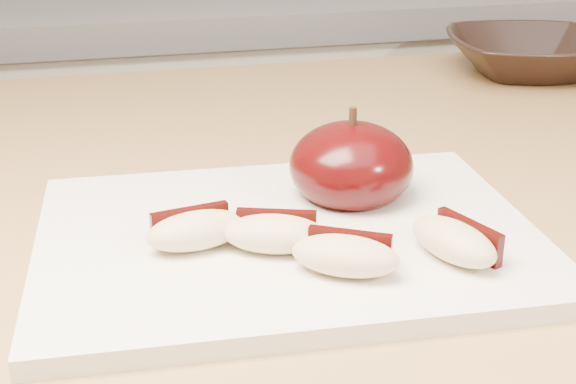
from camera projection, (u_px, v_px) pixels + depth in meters
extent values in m
cube|color=silver|center=(220.00, 262.00, 1.42)|extent=(2.40, 0.60, 0.90)
cube|color=#AF864C|center=(346.00, 190.00, 0.62)|extent=(1.64, 0.64, 0.04)
cube|color=silver|center=(288.00, 239.00, 0.48)|extent=(0.31, 0.23, 0.01)
ellipsoid|color=black|center=(351.00, 166.00, 0.52)|extent=(0.08, 0.08, 0.06)
cylinder|color=black|center=(353.00, 117.00, 0.51)|extent=(0.01, 0.01, 0.01)
ellipsoid|color=#DABB8A|center=(197.00, 230.00, 0.46)|extent=(0.06, 0.04, 0.02)
cube|color=black|center=(190.00, 223.00, 0.47)|extent=(0.05, 0.01, 0.02)
ellipsoid|color=#DABB8A|center=(274.00, 234.00, 0.45)|extent=(0.07, 0.05, 0.02)
cube|color=black|center=(277.00, 226.00, 0.47)|extent=(0.05, 0.02, 0.02)
ellipsoid|color=#DABB8A|center=(345.00, 256.00, 0.43)|extent=(0.07, 0.05, 0.02)
cube|color=black|center=(350.00, 247.00, 0.44)|extent=(0.04, 0.03, 0.02)
ellipsoid|color=#DABB8A|center=(453.00, 241.00, 0.45)|extent=(0.05, 0.07, 0.02)
cube|color=black|center=(469.00, 237.00, 0.45)|extent=(0.02, 0.05, 0.02)
imported|color=black|center=(529.00, 54.00, 0.85)|extent=(0.20, 0.20, 0.04)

